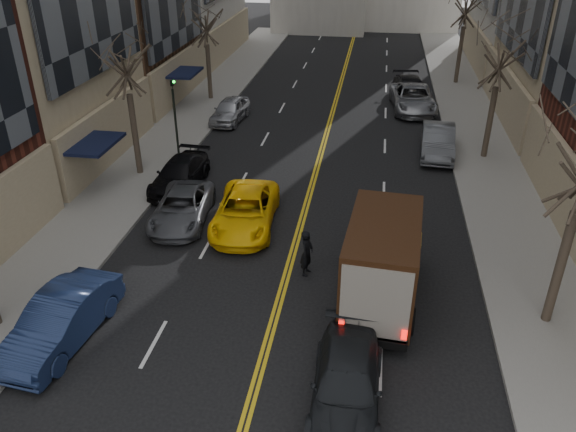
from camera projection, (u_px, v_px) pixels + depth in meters
name	position (u px, v px, depth m)	size (l,w,h in m)	color
sidewalk_left	(181.00, 127.00, 34.68)	(4.00, 66.00, 0.15)	slate
sidewalk_right	(482.00, 144.00, 32.19)	(4.00, 66.00, 0.15)	slate
tree_lf_mid	(122.00, 42.00, 25.46)	(3.20, 3.20, 8.91)	#382D23
tree_lf_far	(205.00, 11.00, 36.99)	(3.20, 3.20, 8.12)	#382D23
tree_rt_mid	(504.00, 42.00, 27.56)	(3.20, 3.20, 8.32)	#382D23
traffic_signal	(175.00, 111.00, 28.81)	(0.29, 0.26, 4.70)	black
ups_truck	(383.00, 258.00, 18.77)	(2.78, 6.10, 3.26)	black
observer_sedan	(347.00, 383.00, 15.14)	(1.90, 4.66, 1.35)	black
taxi	(245.00, 211.00, 23.66)	(2.44, 5.29, 1.47)	yellow
pedestrian	(307.00, 253.00, 20.45)	(0.66, 0.43, 1.80)	black
parked_lf_b	(61.00, 320.00, 17.28)	(1.67, 4.78, 1.57)	#131F3E
parked_lf_c	(182.00, 208.00, 24.08)	(2.18, 4.73, 1.32)	#4B4D53
parked_lf_d	(180.00, 174.00, 27.06)	(1.90, 4.67, 1.36)	black
parked_lf_e	(230.00, 110.00, 35.54)	(1.71, 4.26, 1.45)	#B7B8BF
parked_rt_a	(438.00, 141.00, 30.61)	(1.70, 4.88, 1.61)	#4D4F54
parked_rt_b	(413.00, 98.00, 37.45)	(2.70, 5.85, 1.63)	#98999F
parked_rt_c	(411.00, 90.00, 39.30)	(2.21, 5.43, 1.57)	black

